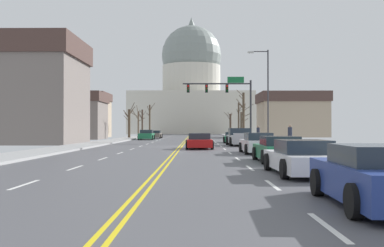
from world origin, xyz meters
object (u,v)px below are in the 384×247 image
pickup_truck_near_01 (240,138)px  sedan_near_04 (279,150)px  sedan_near_05 (301,158)px  sedan_near_02 (199,141)px  bicycle_parked (285,142)px  sedan_near_00 (233,138)px  street_lamp_right (266,89)px  pedestrian_01 (290,134)px  sedan_oncoming_00 (147,135)px  signal_gantry (227,94)px  sedan_oncoming_01 (155,135)px  sedan_near_03 (257,144)px  sedan_near_06 (377,177)px  pedestrian_00 (258,133)px

pickup_truck_near_01 → sedan_near_04: pickup_truck_near_01 is taller
sedan_near_04 → sedan_near_05: 5.57m
sedan_near_02 → bicycle_parked: size_ratio=2.47×
sedan_near_00 → bicycle_parked: 13.32m
street_lamp_right → pickup_truck_near_01: street_lamp_right is taller
pedestrian_01 → sedan_near_05: bearing=-100.9°
pickup_truck_near_01 → sedan_oncoming_00: pickup_truck_near_01 is taller
signal_gantry → sedan_oncoming_00: 14.52m
sedan_near_02 → sedan_oncoming_01: bearing=101.0°
sedan_near_02 → sedan_near_03: bearing=-59.3°
street_lamp_right → sedan_near_00: size_ratio=2.07×
pickup_truck_near_01 → sedan_near_02: (-3.79, -6.29, -0.15)m
sedan_near_04 → sedan_near_06: size_ratio=1.01×
sedan_near_04 → sedan_near_06: sedan_near_06 is taller
sedan_near_00 → pickup_truck_near_01: 7.11m
sedan_near_00 → signal_gantry: bearing=98.1°
signal_gantry → pedestrian_01: size_ratio=4.56×
sedan_oncoming_00 → sedan_oncoming_01: (0.38, 8.39, -0.05)m
pickup_truck_near_01 → signal_gantry: bearing=92.9°
sedan_near_04 → pedestrian_01: (3.54, 14.12, 0.53)m
sedan_near_00 → pickup_truck_near_01: size_ratio=0.81×
sedan_near_03 → bicycle_parked: 7.19m
signal_gantry → sedan_near_05: (0.13, -35.25, -4.88)m
sedan_near_03 → sedan_oncoming_01: 41.47m
signal_gantry → sedan_near_03: 23.22m
sedan_near_06 → sedan_near_05: bearing=90.9°
street_lamp_right → sedan_near_00: street_lamp_right is taller
sedan_near_00 → sedan_near_04: size_ratio=0.97×
pedestrian_01 → bicycle_parked: bearing=-131.0°
pedestrian_00 → pedestrian_01: 11.24m
sedan_near_02 → sedan_near_04: 13.59m
sedan_near_06 → sedan_oncoming_00: (-10.48, 50.48, 0.02)m
sedan_near_02 → sedan_near_00: bearing=74.4°
street_lamp_right → bicycle_parked: size_ratio=5.03×
sedan_near_06 → bicycle_parked: 25.41m
sedan_near_00 → sedan_oncoming_00: size_ratio=0.97×
pickup_truck_near_01 → sedan_near_05: bearing=-90.9°
sedan_near_06 → sedan_near_02: bearing=98.0°
sedan_oncoming_00 → sedan_oncoming_01: size_ratio=0.96×
street_lamp_right → pedestrian_00: bearing=92.0°
pickup_truck_near_01 → sedan_near_04: (-0.14, -19.38, -0.13)m
sedan_oncoming_01 → street_lamp_right: bearing=-63.4°
sedan_near_03 → sedan_oncoming_01: (-10.24, 40.18, -0.04)m
street_lamp_right → sedan_near_06: street_lamp_right is taller
sedan_oncoming_00 → pedestrian_01: pedestrian_01 is taller
sedan_oncoming_01 → sedan_oncoming_00: bearing=-92.6°
street_lamp_right → signal_gantry: bearing=110.2°
street_lamp_right → pickup_truck_near_01: size_ratio=1.68×
signal_gantry → pickup_truck_near_01: bearing=-87.1°
sedan_near_02 → pedestrian_01: 7.29m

